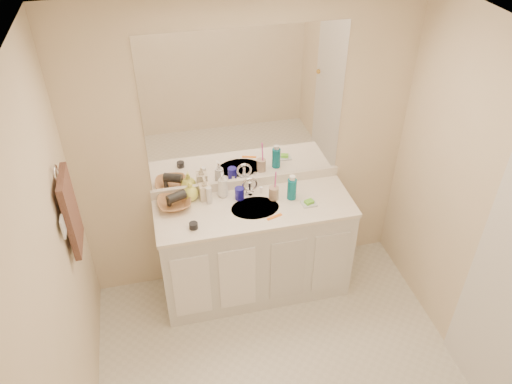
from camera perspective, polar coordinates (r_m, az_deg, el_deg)
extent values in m
cube|color=white|center=(2.16, 6.17, 13.98)|extent=(2.60, 2.60, 0.02)
cube|color=beige|center=(3.83, -1.13, 4.62)|extent=(2.60, 0.02, 2.40)
cube|color=beige|center=(2.83, -22.10, -12.68)|extent=(0.02, 2.60, 2.40)
cube|color=beige|center=(3.40, 26.09, -4.45)|extent=(0.02, 2.60, 2.40)
cube|color=silver|center=(4.09, -0.16, -6.65)|extent=(1.50, 0.55, 0.85)
cube|color=white|center=(3.80, -0.17, -1.81)|extent=(1.52, 0.57, 0.03)
cube|color=white|center=(3.97, -1.04, 1.07)|extent=(1.52, 0.03, 0.08)
cylinder|color=beige|center=(3.79, -0.11, -1.95)|extent=(0.37, 0.37, 0.02)
cylinder|color=silver|center=(3.89, -0.72, 0.42)|extent=(0.02, 0.02, 0.11)
cube|color=white|center=(3.65, -1.18, 9.38)|extent=(1.48, 0.01, 1.20)
cylinder|color=#18148C|center=(3.84, -1.91, -0.16)|extent=(0.09, 0.09, 0.10)
cylinder|color=tan|center=(3.84, 2.04, -0.11)|extent=(0.10, 0.10, 0.10)
cylinder|color=#FC42BD|center=(3.79, 2.22, 1.10)|extent=(0.01, 0.04, 0.22)
cylinder|color=#0A6D7F|center=(3.84, 4.12, 0.33)|extent=(0.09, 0.09, 0.17)
cube|color=silver|center=(3.83, 6.07, -1.33)|extent=(0.11, 0.09, 0.01)
cube|color=#70D834|center=(3.82, 6.09, -1.12)|extent=(0.08, 0.06, 0.02)
cube|color=orange|center=(3.69, 2.11, -2.85)|extent=(0.13, 0.06, 0.01)
cylinder|color=black|center=(3.61, -7.16, -3.84)|extent=(0.08, 0.08, 0.04)
cylinder|color=white|center=(3.80, -5.39, -0.39)|extent=(0.05, 0.05, 0.14)
imported|color=white|center=(3.85, -3.84, 0.84)|extent=(0.10, 0.10, 0.21)
imported|color=beige|center=(3.84, -5.89, 0.43)|extent=(0.09, 0.09, 0.19)
imported|color=#EFF45E|center=(3.85, -7.52, 0.13)|extent=(0.14, 0.14, 0.16)
imported|color=#A36C41|center=(3.82, -9.31, -1.29)|extent=(0.27, 0.27, 0.06)
cylinder|color=black|center=(3.79, -9.09, -0.54)|extent=(0.16, 0.12, 0.07)
torus|color=silver|center=(3.19, -21.87, 2.01)|extent=(0.01, 0.11, 0.11)
cube|color=#402922|center=(3.36, -20.40, -2.16)|extent=(0.04, 0.32, 0.55)
cube|color=white|center=(3.18, -21.18, -3.70)|extent=(0.01, 0.08, 0.13)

